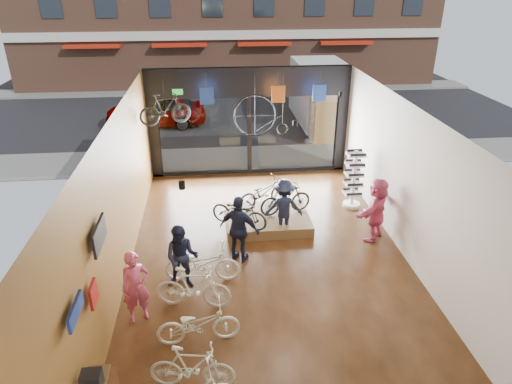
{
  "coord_description": "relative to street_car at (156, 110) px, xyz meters",
  "views": [
    {
      "loc": [
        -1.29,
        -9.44,
        6.63
      ],
      "look_at": [
        -0.22,
        1.4,
        1.38
      ],
      "focal_mm": 32.0,
      "sensor_mm": 36.0,
      "label": 1
    }
  ],
  "objects": [
    {
      "name": "jersey_right",
      "position": [
        6.18,
        -6.8,
        2.26
      ],
      "size": [
        0.45,
        0.03,
        0.55
      ],
      "primitive_type": "cube",
      "color": "#1E3F99",
      "rests_on": "ceiling"
    },
    {
      "name": "display_bike_left",
      "position": [
        3.25,
        -10.46,
        -0.05
      ],
      "size": [
        1.72,
        1.35,
        0.87
      ],
      "primitive_type": "imported",
      "rotation": [
        0.0,
        0.0,
        1.03
      ],
      "color": "#212723",
      "rests_on": "display_platform"
    },
    {
      "name": "customer_3",
      "position": [
        4.49,
        -10.44,
        0.02
      ],
      "size": [
        1.08,
        0.66,
        1.62
      ],
      "primitive_type": "imported",
      "rotation": [
        0.0,
        0.0,
        3.09
      ],
      "color": "#161C33",
      "rests_on": "ground_plane"
    },
    {
      "name": "customer_1",
      "position": [
        1.81,
        -12.64,
        0.01
      ],
      "size": [
        0.85,
        0.7,
        1.6
      ],
      "primitive_type": "imported",
      "rotation": [
        0.0,
        0.0,
        -0.13
      ],
      "color": "#161C33",
      "rests_on": "ground_plane"
    },
    {
      "name": "customer_0",
      "position": [
        0.92,
        -13.65,
        0.02
      ],
      "size": [
        0.69,
        0.57,
        1.62
      ],
      "primitive_type": "imported",
      "rotation": [
        0.0,
        0.0,
        0.36
      ],
      "color": "#CC4C72",
      "rests_on": "ground_plane"
    },
    {
      "name": "customer_2",
      "position": [
        3.18,
        -11.68,
        0.1
      ],
      "size": [
        1.13,
        0.87,
        1.78
      ],
      "primitive_type": "imported",
      "rotation": [
        0.0,
        0.0,
        2.66
      ],
      "color": "#161C33",
      "rests_on": "ground_plane"
    },
    {
      "name": "penny_farthing",
      "position": [
        4.26,
        -7.47,
        1.71
      ],
      "size": [
        1.68,
        0.06,
        1.35
      ],
      "primitive_type": null,
      "color": "black",
      "rests_on": "ceiling"
    },
    {
      "name": "sidewalk_near",
      "position": [
        3.92,
        -4.8,
        -0.73
      ],
      "size": [
        30.0,
        2.4,
        0.12
      ],
      "primitive_type": "cube",
      "color": "slate",
      "rests_on": "ground"
    },
    {
      "name": "jersey_mid",
      "position": [
        4.81,
        -6.8,
        2.26
      ],
      "size": [
        0.45,
        0.03,
        0.55
      ],
      "primitive_type": "cube",
      "color": "#CC5919",
      "rests_on": "ceiling"
    },
    {
      "name": "customer_5",
      "position": [
        6.92,
        -10.97,
        0.1
      ],
      "size": [
        1.48,
        1.6,
        1.79
      ],
      "primitive_type": "imported",
      "rotation": [
        0.0,
        0.0,
        4.0
      ],
      "color": "#CC4C72",
      "rests_on": "ground_plane"
    },
    {
      "name": "hung_bike",
      "position": [
        1.23,
        -7.8,
        2.13
      ],
      "size": [
        1.64,
        0.93,
        0.95
      ],
      "primitive_type": "imported",
      "rotation": [
        0.0,
        0.0,
        1.9
      ],
      "color": "#212723",
      "rests_on": "ceiling"
    },
    {
      "name": "street_car",
      "position": [
        0.0,
        0.0,
        0.0
      ],
      "size": [
        4.64,
        1.87,
        1.58
      ],
      "primitive_type": "imported",
      "rotation": [
        0.0,
        0.0,
        -1.57
      ],
      "color": "gray",
      "rests_on": "street_road"
    },
    {
      "name": "display_bike_mid",
      "position": [
        4.63,
        -9.87,
        -0.02
      ],
      "size": [
        1.62,
        0.82,
        0.94
      ],
      "primitive_type": "imported",
      "rotation": [
        0.0,
        0.0,
        1.83
      ],
      "color": "#212723",
      "rests_on": "display_platform"
    },
    {
      "name": "wall_right",
      "position": [
        7.44,
        -12.0,
        1.11
      ],
      "size": [
        0.04,
        12.0,
        3.8
      ],
      "primitive_type": "cube",
      "color": "beige",
      "rests_on": "ground"
    },
    {
      "name": "box_truck",
      "position": [
        7.94,
        -1.0,
        0.59
      ],
      "size": [
        2.34,
        7.02,
        2.77
      ],
      "primitive_type": null,
      "color": "silver",
      "rests_on": "street_road"
    },
    {
      "name": "wall_merch",
      "position": [
        0.54,
        -15.5,
        0.51
      ],
      "size": [
        0.4,
        2.4,
        2.6
      ],
      "primitive_type": null,
      "color": "navy",
      "rests_on": "wall_left"
    },
    {
      "name": "ceiling",
      "position": [
        3.92,
        -12.0,
        3.03
      ],
      "size": [
        7.0,
        12.0,
        0.04
      ],
      "primitive_type": "cube",
      "color": "black",
      "rests_on": "ground"
    },
    {
      "name": "floor_bike_1",
      "position": [
        2.1,
        -15.57,
        -0.33
      ],
      "size": [
        1.57,
        0.65,
        0.92
      ],
      "primitive_type": "imported",
      "rotation": [
        0.0,
        0.0,
        1.42
      ],
      "color": "beige",
      "rests_on": "ground_plane"
    },
    {
      "name": "street_road",
      "position": [
        3.92,
        3.0,
        -0.8
      ],
      "size": [
        30.0,
        18.0,
        0.02
      ],
      "primitive_type": "cube",
      "color": "black",
      "rests_on": "ground"
    },
    {
      "name": "wall_left",
      "position": [
        0.4,
        -12.0,
        1.11
      ],
      "size": [
        0.04,
        12.0,
        3.8
      ],
      "primitive_type": "cube",
      "color": "olive",
      "rests_on": "ground"
    },
    {
      "name": "sidewalk_far",
      "position": [
        3.92,
        7.0,
        -0.73
      ],
      "size": [
        30.0,
        2.0,
        0.12
      ],
      "primitive_type": "cube",
      "color": "slate",
      "rests_on": "ground"
    },
    {
      "name": "floor_bike_4",
      "position": [
        2.25,
        -12.45,
        -0.32
      ],
      "size": [
        1.82,
        0.75,
        0.93
      ],
      "primitive_type": "imported",
      "rotation": [
        0.0,
        0.0,
        1.5
      ],
      "color": "beige",
      "rests_on": "ground_plane"
    },
    {
      "name": "storefront",
      "position": [
        3.92,
        -6.0,
        1.11
      ],
      "size": [
        7.0,
        0.26,
        3.8
      ],
      "primitive_type": null,
      "color": "black",
      "rests_on": "ground"
    },
    {
      "name": "jersey_left",
      "position": [
        2.49,
        -6.8,
        2.26
      ],
      "size": [
        0.45,
        0.03,
        0.55
      ],
      "primitive_type": "cube",
      "color": "#1E3F99",
      "rests_on": "ceiling"
    },
    {
      "name": "floor_bike_2",
      "position": [
        2.18,
        -14.45,
        -0.36
      ],
      "size": [
        1.67,
        0.68,
        0.86
      ],
      "primitive_type": "imported",
      "rotation": [
        0.0,
        0.0,
        1.64
      ],
      "color": "beige",
      "rests_on": "ground_plane"
    },
    {
      "name": "display_bike_right",
      "position": [
        4.05,
        -9.33,
        -0.05
      ],
      "size": [
        1.74,
        1.25,
        0.87
      ],
      "primitive_type": "imported",
      "rotation": [
        0.0,
        0.0,
        2.03
      ],
      "color": "#212723",
      "rests_on": "display_platform"
    },
    {
      "name": "display_platform",
      "position": [
        4.1,
        -9.95,
        -0.64
      ],
      "size": [
        2.4,
        1.8,
        0.3
      ],
      "primitive_type": "cube",
      "color": "brown",
      "rests_on": "ground_plane"
    },
    {
      "name": "ground_plane",
      "position": [
        3.92,
        -12.0,
        -0.81
      ],
      "size": [
        7.0,
        12.0,
        0.04
      ],
      "primitive_type": "cube",
      "color": "black",
      "rests_on": "ground"
    },
    {
      "name": "exit_sign",
      "position": [
        1.52,
        -6.12,
        2.26
      ],
      "size": [
        0.35,
        0.06,
        0.18
      ],
      "primitive_type": "cube",
      "color": "#198C26",
      "rests_on": "storefront"
    },
    {
      "name": "sunglasses_rack",
      "position": [
        6.87,
        -9.05,
        0.13
      ],
      "size": [
        0.58,
        0.49,
        1.85
      ],
      "primitive_type": null,
      "rotation": [
        0.0,
        0.0,
        -0.08
      ],
      "color": "white",
      "rests_on": "ground_plane"
    },
    {
      "name": "floor_bike_3",
      "position": [
        2.07,
        -13.38,
        -0.29
      ],
      "size": [
        1.72,
        0.77,
        1.0
      ],
      "primitive_type": "imported",
      "rotation": [
        0.0,
        0.0,
        1.38
      ],
      "color": "beige",
      "rests_on": "ground_plane"
    }
  ]
}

